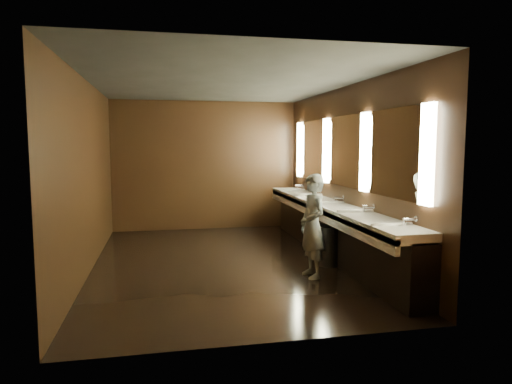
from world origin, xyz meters
TOP-DOWN VIEW (x-y plane):
  - floor at (0.00, 0.00)m, footprint 6.00×6.00m
  - ceiling at (0.00, 0.00)m, footprint 4.00×6.00m
  - wall_back at (0.00, 3.00)m, footprint 4.00×0.02m
  - wall_front at (0.00, -3.00)m, footprint 4.00×0.02m
  - wall_left at (-2.00, 0.00)m, footprint 0.02×6.00m
  - wall_right at (2.00, 0.00)m, footprint 0.02×6.00m
  - sink_counter at (1.79, 0.00)m, footprint 0.55×5.40m
  - mirror_band at (1.98, -0.00)m, footprint 0.06×5.03m
  - person at (1.11, -1.02)m, footprint 0.41×0.57m
  - trash_bin at (1.58, -0.46)m, footprint 0.51×0.51m

SIDE VIEW (x-z plane):
  - floor at x=0.00m, z-range 0.00..0.00m
  - trash_bin at x=1.58m, z-range 0.00..0.61m
  - sink_counter at x=1.79m, z-range -0.01..1.00m
  - person at x=1.11m, z-range 0.00..1.46m
  - wall_back at x=0.00m, z-range 0.00..2.80m
  - wall_front at x=0.00m, z-range 0.00..2.80m
  - wall_left at x=-2.00m, z-range 0.00..2.80m
  - wall_right at x=2.00m, z-range 0.00..2.80m
  - mirror_band at x=1.98m, z-range 1.17..2.32m
  - ceiling at x=0.00m, z-range 2.79..2.81m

